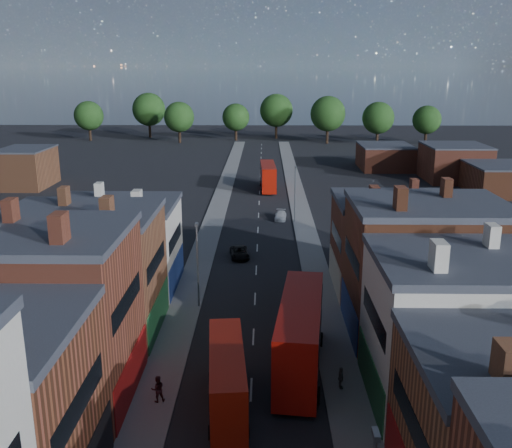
{
  "coord_description": "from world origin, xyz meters",
  "views": [
    {
      "loc": [
        0.87,
        -18.99,
        21.64
      ],
      "look_at": [
        0.0,
        38.38,
        5.74
      ],
      "focal_mm": 40.0,
      "sensor_mm": 36.0,
      "label": 1
    }
  ],
  "objects_px": {
    "bus_2": "(268,176)",
    "ped_1": "(158,389)",
    "car_2": "(239,252)",
    "ped_3": "(341,378)",
    "car_3": "(281,216)",
    "bus_1": "(300,334)",
    "bus_0": "(227,378)"
  },
  "relations": [
    {
      "from": "bus_0",
      "to": "ped_3",
      "type": "height_order",
      "value": "bus_0"
    },
    {
      "from": "bus_0",
      "to": "car_2",
      "type": "bearing_deg",
      "value": 85.77
    },
    {
      "from": "ped_1",
      "to": "bus_1",
      "type": "bearing_deg",
      "value": -174.8
    },
    {
      "from": "bus_2",
      "to": "car_3",
      "type": "xyz_separation_m",
      "value": [
        1.74,
        -20.68,
        -1.96
      ]
    },
    {
      "from": "car_2",
      "to": "bus_0",
      "type": "bearing_deg",
      "value": -96.64
    },
    {
      "from": "bus_2",
      "to": "ped_3",
      "type": "relative_size",
      "value": 6.88
    },
    {
      "from": "bus_0",
      "to": "ped_3",
      "type": "xyz_separation_m",
      "value": [
        7.69,
        2.39,
        -1.34
      ]
    },
    {
      "from": "car_2",
      "to": "bus_2",
      "type": "bearing_deg",
      "value": 77.07
    },
    {
      "from": "bus_1",
      "to": "car_3",
      "type": "height_order",
      "value": "bus_1"
    },
    {
      "from": "bus_0",
      "to": "ped_3",
      "type": "relative_size",
      "value": 6.17
    },
    {
      "from": "car_2",
      "to": "car_3",
      "type": "height_order",
      "value": "car_2"
    },
    {
      "from": "bus_0",
      "to": "car_3",
      "type": "xyz_separation_m",
      "value": [
        4.74,
        47.93,
        -1.68
      ]
    },
    {
      "from": "car_3",
      "to": "ped_1",
      "type": "relative_size",
      "value": 2.17
    },
    {
      "from": "bus_2",
      "to": "car_3",
      "type": "distance_m",
      "value": 20.85
    },
    {
      "from": "bus_0",
      "to": "bus_1",
      "type": "relative_size",
      "value": 0.76
    },
    {
      "from": "bus_0",
      "to": "ped_1",
      "type": "distance_m",
      "value": 4.84
    },
    {
      "from": "bus_2",
      "to": "car_3",
      "type": "relative_size",
      "value": 2.75
    },
    {
      "from": "bus_2",
      "to": "ped_1",
      "type": "distance_m",
      "value": 68.46
    },
    {
      "from": "car_3",
      "to": "ped_3",
      "type": "bearing_deg",
      "value": -81.97
    },
    {
      "from": "bus_0",
      "to": "bus_2",
      "type": "distance_m",
      "value": 68.68
    },
    {
      "from": "car_3",
      "to": "bus_2",
      "type": "bearing_deg",
      "value": 99.12
    },
    {
      "from": "car_2",
      "to": "ped_1",
      "type": "height_order",
      "value": "ped_1"
    },
    {
      "from": "car_2",
      "to": "car_3",
      "type": "xyz_separation_m",
      "value": [
        5.27,
        17.31,
        -0.04
      ]
    },
    {
      "from": "bus_1",
      "to": "car_3",
      "type": "relative_size",
      "value": 3.22
    },
    {
      "from": "bus_2",
      "to": "ped_1",
      "type": "xyz_separation_m",
      "value": [
        -7.65,
        -68.02,
        -1.5
      ]
    },
    {
      "from": "bus_2",
      "to": "ped_1",
      "type": "bearing_deg",
      "value": -98.68
    },
    {
      "from": "bus_0",
      "to": "bus_1",
      "type": "bearing_deg",
      "value": 39.42
    },
    {
      "from": "ped_3",
      "to": "car_3",
      "type": "bearing_deg",
      "value": -1.16
    },
    {
      "from": "bus_2",
      "to": "car_2",
      "type": "relative_size",
      "value": 2.48
    },
    {
      "from": "car_3",
      "to": "ped_1",
      "type": "distance_m",
      "value": 48.26
    },
    {
      "from": "bus_0",
      "to": "bus_2",
      "type": "bearing_deg",
      "value": 82.27
    },
    {
      "from": "bus_1",
      "to": "ped_3",
      "type": "bearing_deg",
      "value": -36.61
    }
  ]
}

